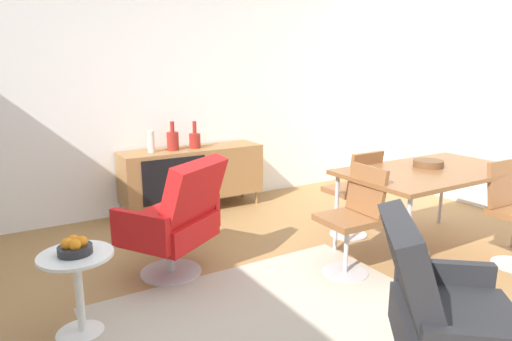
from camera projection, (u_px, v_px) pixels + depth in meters
ground_plane at (294, 303)px, 3.11m from camera, size 8.32×8.32×0.00m
wall_back at (159, 86)px, 4.96m from camera, size 6.80×0.12×2.80m
sideboard at (193, 173)px, 5.05m from camera, size 1.60×0.45×0.72m
vase_cobalt at (173, 140)px, 4.85m from camera, size 0.13×0.13×0.31m
vase_sculptural_dark at (195, 140)px, 4.98m from camera, size 0.13×0.13×0.30m
vase_ceramic_small at (151, 142)px, 4.73m from camera, size 0.07×0.07×0.23m
dining_table at (431, 174)px, 3.89m from camera, size 1.60×0.90×0.74m
wooden_bowl_on_table at (428, 164)px, 3.96m from camera, size 0.26×0.26×0.06m
dining_chair_near_window at (354, 216)px, 3.49m from camera, size 0.43×0.41×0.86m
dining_chair_back_left at (355, 190)px, 4.23m from camera, size 0.41×0.44×0.86m
lounge_chair_red at (176, 219)px, 3.44m from camera, size 0.89×0.88×0.95m
armchair_black_shell at (446, 317)px, 2.09m from camera, size 0.90×0.91×0.95m
side_table_round at (78, 284)px, 2.71m from camera, size 0.44×0.44×0.52m
fruit_bowl at (75, 247)px, 2.65m from camera, size 0.20×0.20×0.11m
area_rug at (277, 322)px, 2.88m from camera, size 2.20×1.70×0.01m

